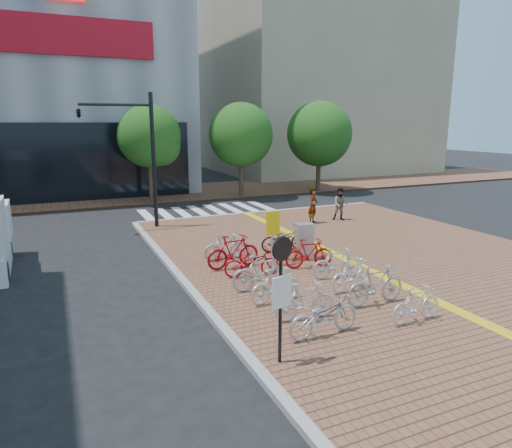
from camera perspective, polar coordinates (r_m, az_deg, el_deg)
name	(u,v)px	position (r m, az deg, el deg)	size (l,w,h in m)	color
ground	(338,294)	(14.02, 10.23, -8.64)	(120.00, 120.00, 0.00)	black
kerb_west	(306,428)	(8.35, 6.29, -23.97)	(0.25, 34.00, 0.15)	gray
kerb_north	(262,213)	(25.52, 0.75, 1.44)	(14.00, 0.25, 0.15)	gray
far_sidewalk	(171,193)	(32.99, -10.61, 3.79)	(70.00, 8.00, 0.15)	brown
building_beige	(313,83)	(49.91, 7.14, 17.13)	(20.00, 18.00, 18.00)	gray
crosswalk	(208,211)	(26.48, -5.99, 1.63)	(7.50, 4.00, 0.01)	silver
street_trees	(256,136)	(30.86, -0.03, 10.92)	(16.20, 4.60, 6.35)	#38281E
bike_0	(324,315)	(10.93, 8.46, -11.24)	(0.66, 1.89, 0.99)	#ABABAF
bike_1	(305,301)	(11.69, 6.14, -9.53)	(0.47, 1.65, 0.99)	silver
bike_2	(276,285)	(12.72, 2.50, -7.63)	(0.46, 1.63, 0.98)	silver
bike_3	(262,272)	(13.53, 0.72, -6.08)	(0.52, 1.83, 1.10)	#B0B1B5
bike_4	(252,262)	(14.71, -0.53, -4.83)	(0.63, 1.81, 0.95)	#B30C17
bike_5	(233,252)	(15.57, -2.87, -3.46)	(0.54, 1.92, 1.16)	#9E0B18
bike_6	(225,246)	(16.55, -3.87, -2.82)	(0.46, 1.62, 0.97)	#B1B1B6
bike_7	(416,304)	(12.17, 19.42, -9.43)	(0.44, 1.57, 0.94)	white
bike_8	(376,285)	(12.93, 14.74, -7.37)	(0.53, 1.86, 1.12)	#A2A1A6
bike_9	(352,274)	(13.85, 11.90, -6.19)	(0.46, 1.61, 0.97)	white
bike_10	(337,263)	(14.80, 10.03, -4.82)	(0.47, 1.66, 1.00)	silver
bike_11	(309,253)	(15.68, 6.67, -3.65)	(0.48, 1.71, 1.03)	#B30C0D
bike_12	(294,247)	(16.59, 4.80, -2.84)	(0.63, 1.81, 0.95)	red
bike_13	(284,239)	(17.60, 3.53, -1.83)	(0.66, 1.89, 0.99)	black
pedestrian_a	(313,205)	(22.58, 7.14, 2.32)	(0.64, 0.42, 1.75)	gray
pedestrian_b	(341,204)	(23.48, 10.54, 2.46)	(0.80, 0.62, 1.64)	#494F5C
utility_box	(304,241)	(16.59, 6.05, -2.18)	(0.61, 0.44, 1.33)	#ABAAAF
yellow_sign	(273,228)	(15.63, 2.11, -0.52)	(0.52, 0.14, 1.93)	#B7B7BC
notice_sign	(281,285)	(9.21, 3.18, -7.60)	(0.49, 0.18, 2.72)	black
traffic_light_pole	(120,136)	(21.58, -16.61, 10.50)	(3.33, 1.28, 6.19)	black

